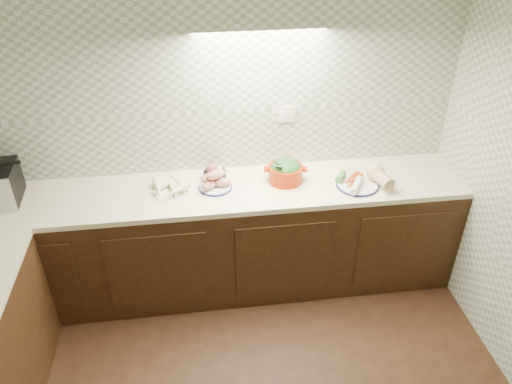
{
  "coord_description": "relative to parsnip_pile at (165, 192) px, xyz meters",
  "views": [
    {
      "loc": [
        -0.12,
        -1.49,
        2.84
      ],
      "look_at": [
        0.25,
        1.25,
        1.02
      ],
      "focal_mm": 35.0,
      "sensor_mm": 36.0,
      "label": 1
    }
  ],
  "objects": [
    {
      "name": "room",
      "position": [
        0.36,
        -1.47,
        0.7
      ],
      "size": [
        3.6,
        3.6,
        2.6
      ],
      "color": "black",
      "rests_on": "ground"
    },
    {
      "name": "counter",
      "position": [
        -0.32,
        -0.79,
        -0.48
      ],
      "size": [
        3.6,
        3.6,
        0.9
      ],
      "color": "black",
      "rests_on": "ground"
    },
    {
      "name": "parsnip_pile",
      "position": [
        0.0,
        0.0,
        0.0
      ],
      "size": [
        0.28,
        0.41,
        0.08
      ],
      "color": "beige",
      "rests_on": "counter"
    },
    {
      "name": "sweet_potato_plate",
      "position": [
        0.35,
        0.06,
        0.02
      ],
      "size": [
        0.25,
        0.24,
        0.14
      ],
      "rotation": [
        0.0,
        0.0,
        0.35
      ],
      "color": "#151445",
      "rests_on": "counter"
    },
    {
      "name": "onion_bowl",
      "position": [
        0.35,
        0.17,
        0.02
      ],
      "size": [
        0.17,
        0.17,
        0.13
      ],
      "color": "black",
      "rests_on": "counter"
    },
    {
      "name": "dutch_oven",
      "position": [
        0.87,
        0.08,
        0.05
      ],
      "size": [
        0.32,
        0.28,
        0.17
      ],
      "rotation": [
        0.0,
        0.0,
        -0.14
      ],
      "color": "#AB2102",
      "rests_on": "counter"
    },
    {
      "name": "veg_plate",
      "position": [
        1.43,
        -0.04,
        0.02
      ],
      "size": [
        0.38,
        0.34,
        0.14
      ],
      "rotation": [
        0.0,
        0.0,
        0.09
      ],
      "color": "#151445",
      "rests_on": "counter"
    }
  ]
}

